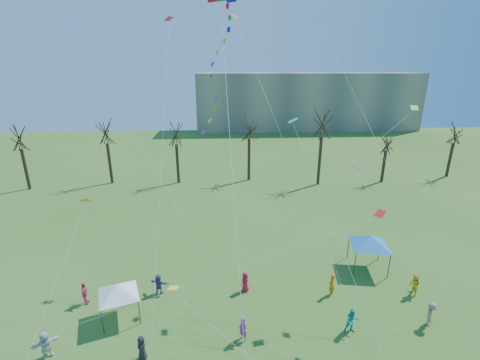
{
  "coord_description": "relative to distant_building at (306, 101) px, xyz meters",
  "views": [
    {
      "loc": [
        -1.59,
        -12.05,
        16.86
      ],
      "look_at": [
        -0.65,
        5.0,
        11.0
      ],
      "focal_mm": 25.0,
      "sensor_mm": 36.0,
      "label": 1
    }
  ],
  "objects": [
    {
      "name": "distant_building",
      "position": [
        0.0,
        0.0,
        0.0
      ],
      "size": [
        60.0,
        14.0,
        15.0
      ],
      "primitive_type": "cube",
      "color": "gray",
      "rests_on": "ground"
    },
    {
      "name": "bare_tree_row",
      "position": [
        -20.91,
        -46.19,
        -0.48
      ],
      "size": [
        68.8,
        8.65,
        11.39
      ],
      "color": "black",
      "rests_on": "ground"
    },
    {
      "name": "big_box_kite",
      "position": [
        -23.54,
        -75.94,
        8.99
      ],
      "size": [
        1.79,
        5.75,
        20.41
      ],
      "color": "red",
      "rests_on": "ground"
    },
    {
      "name": "canopy_tent_white",
      "position": [
        -30.92,
        -74.4,
        -5.2
      ],
      "size": [
        3.42,
        3.42,
        2.71
      ],
      "color": "#3F3F44",
      "rests_on": "ground"
    },
    {
      "name": "canopy_tent_blue",
      "position": [
        -11.09,
        -69.36,
        -4.8
      ],
      "size": [
        4.19,
        4.19,
        3.18
      ],
      "color": "#3F3F44",
      "rests_on": "ground"
    },
    {
      "name": "festival_crowd",
      "position": [
        -21.45,
        -76.93,
        -6.63
      ],
      "size": [
        26.66,
        10.76,
        1.81
      ],
      "color": "red",
      "rests_on": "ground"
    },
    {
      "name": "small_kites_aloft",
      "position": [
        -21.81,
        -71.02,
        4.95
      ],
      "size": [
        26.63,
        17.28,
        29.98
      ],
      "color": "orange",
      "rests_on": "ground"
    }
  ]
}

